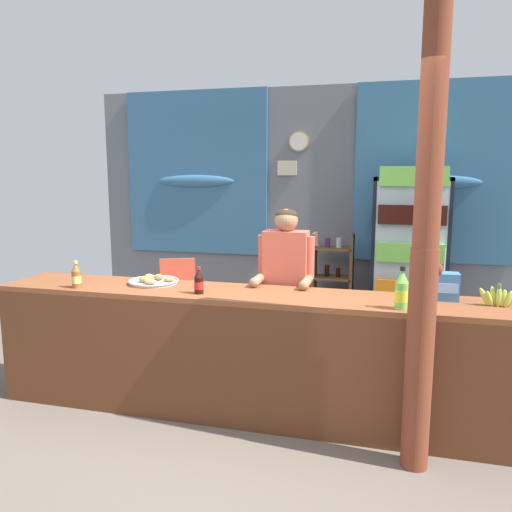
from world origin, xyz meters
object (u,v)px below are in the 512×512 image
object	(u,v)px
bottle_shelf_rack	(332,281)
drink_fridge	(409,248)
timber_post	(425,258)
banana_bunch	(499,298)
pastry_tray	(153,281)
soda_bottle_cola	(199,282)
snack_box_biscuit	(442,286)
plastic_lawn_chair	(178,291)
soda_bottle_lime_soda	(402,291)
shopkeeper	(286,280)
stall_counter	(251,344)
soda_bottle_iced_tea	(76,276)

from	to	relation	value
bottle_shelf_rack	drink_fridge	bearing A→B (deg)	-12.49
drink_fridge	timber_post	bearing A→B (deg)	-90.15
banana_bunch	drink_fridge	bearing A→B (deg)	104.04
pastry_tray	timber_post	bearing A→B (deg)	-14.72
timber_post	banana_bunch	xyz separation A→B (m)	(0.52, 0.48, -0.33)
soda_bottle_cola	banana_bunch	size ratio (longest dim) A/B	0.77
timber_post	snack_box_biscuit	size ratio (longest dim) A/B	12.34
plastic_lawn_chair	snack_box_biscuit	bearing A→B (deg)	-30.69
soda_bottle_lime_soda	shopkeeper	bearing A→B (deg)	144.98
plastic_lawn_chair	stall_counter	bearing A→B (deg)	-53.44
plastic_lawn_chair	banana_bunch	xyz separation A→B (m)	(3.10, -1.73, 0.54)
soda_bottle_iced_tea	banana_bunch	xyz separation A→B (m)	(3.10, 0.23, -0.03)
shopkeeper	plastic_lawn_chair	bearing A→B (deg)	139.42
plastic_lawn_chair	soda_bottle_cola	size ratio (longest dim) A/B	4.20
timber_post	stall_counter	bearing A→B (deg)	165.27
stall_counter	shopkeeper	distance (m)	0.70
snack_box_biscuit	banana_bunch	xyz separation A→B (m)	(0.36, -0.10, -0.04)
timber_post	soda_bottle_cola	size ratio (longest dim) A/B	13.86
shopkeeper	banana_bunch	world-z (taller)	shopkeeper
soda_bottle_iced_tea	banana_bunch	distance (m)	3.11
drink_fridge	pastry_tray	size ratio (longest dim) A/B	4.72
plastic_lawn_chair	shopkeeper	size ratio (longest dim) A/B	0.55
snack_box_biscuit	soda_bottle_lime_soda	bearing A→B (deg)	-129.83
stall_counter	banana_bunch	size ratio (longest dim) A/B	15.43
bottle_shelf_rack	soda_bottle_cola	distance (m)	2.57
stall_counter	snack_box_biscuit	bearing A→B (deg)	11.29
drink_fridge	bottle_shelf_rack	size ratio (longest dim) A/B	1.65
stall_counter	bottle_shelf_rack	world-z (taller)	bottle_shelf_rack
soda_bottle_iced_tea	pastry_tray	bearing A→B (deg)	30.10
plastic_lawn_chair	soda_bottle_lime_soda	distance (m)	3.21
snack_box_biscuit	bottle_shelf_rack	bearing A→B (deg)	114.99
bottle_shelf_rack	soda_bottle_lime_soda	bearing A→B (deg)	-73.86
bottle_shelf_rack	banana_bunch	size ratio (longest dim) A/B	4.37
banana_bunch	shopkeeper	bearing A→B (deg)	165.62
drink_fridge	bottle_shelf_rack	bearing A→B (deg)	167.51
stall_counter	pastry_tray	xyz separation A→B (m)	(-0.89, 0.23, 0.38)
soda_bottle_cola	snack_box_biscuit	distance (m)	1.76
pastry_tray	shopkeeper	bearing A→B (deg)	17.90
stall_counter	soda_bottle_cola	bearing A→B (deg)	-179.59
drink_fridge	banana_bunch	size ratio (longest dim) A/B	7.23
bottle_shelf_rack	stall_counter	bearing A→B (deg)	-97.92
soda_bottle_lime_soda	plastic_lawn_chair	bearing A→B (deg)	141.38
shopkeeper	soda_bottle_cola	size ratio (longest dim) A/B	7.70
plastic_lawn_chair	soda_bottle_cola	bearing A→B (deg)	-62.08
snack_box_biscuit	pastry_tray	world-z (taller)	snack_box_biscuit
soda_bottle_cola	banana_bunch	world-z (taller)	soda_bottle_cola
soda_bottle_iced_tea	soda_bottle_cola	bearing A→B (deg)	3.51
stall_counter	soda_bottle_cola	world-z (taller)	soda_bottle_cola
stall_counter	soda_bottle_lime_soda	size ratio (longest dim) A/B	14.28
plastic_lawn_chair	soda_bottle_iced_tea	bearing A→B (deg)	-89.90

